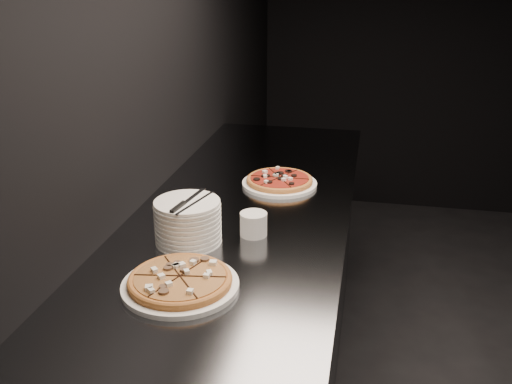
% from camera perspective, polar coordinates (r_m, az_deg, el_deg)
% --- Properties ---
extents(wall_left, '(0.02, 5.00, 2.80)m').
position_cam_1_polar(wall_left, '(1.92, -12.91, 11.52)').
color(wall_left, black).
rests_on(wall_left, floor).
extents(counter, '(0.74, 2.44, 0.92)m').
position_cam_1_polar(counter, '(2.18, -1.59, -13.73)').
color(counter, slate).
rests_on(counter, floor).
extents(pizza_mushroom, '(0.32, 0.32, 0.04)m').
position_cam_1_polar(pizza_mushroom, '(1.55, -7.59, -8.85)').
color(pizza_mushroom, white).
rests_on(pizza_mushroom, counter).
extents(pizza_tomato, '(0.29, 0.29, 0.03)m').
position_cam_1_polar(pizza_tomato, '(2.23, 2.37, 1.10)').
color(pizza_tomato, white).
rests_on(pizza_tomato, counter).
extents(plate_stack, '(0.20, 0.20, 0.14)m').
position_cam_1_polar(plate_stack, '(1.77, -6.83, -2.96)').
color(plate_stack, white).
rests_on(plate_stack, counter).
extents(cutlery, '(0.10, 0.21, 0.01)m').
position_cam_1_polar(cutlery, '(1.72, -6.83, -1.05)').
color(cutlery, silver).
rests_on(cutlery, plate_stack).
extents(ramekin, '(0.09, 0.09, 0.08)m').
position_cam_1_polar(ramekin, '(1.81, -0.25, -3.16)').
color(ramekin, silver).
rests_on(ramekin, counter).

